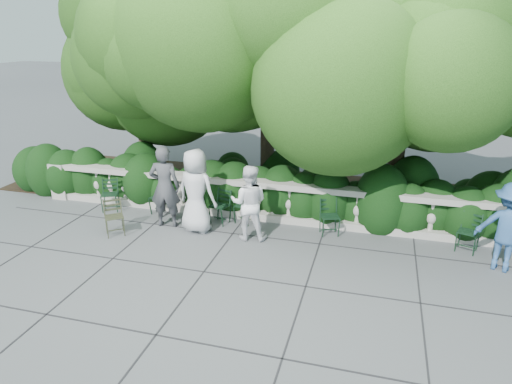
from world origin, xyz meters
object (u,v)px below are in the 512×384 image
(chair_weathered, at_px, (117,237))
(chair_c, at_px, (217,225))
(chair_a, at_px, (157,216))
(chair_e, at_px, (463,254))
(person_businessman, at_px, (196,191))
(person_older_blue, at_px, (508,227))
(chair_d, at_px, (242,225))
(chair_f, at_px, (330,237))
(chair_b, at_px, (110,213))
(person_woman_grey, at_px, (165,187))
(person_casual_man, at_px, (249,203))

(chair_weathered, bearing_deg, chair_c, -5.09)
(chair_a, height_order, chair_e, same)
(person_businessman, distance_m, person_older_blue, 6.42)
(chair_d, bearing_deg, chair_a, -165.02)
(chair_f, bearing_deg, chair_e, -21.15)
(chair_b, distance_m, person_businessman, 2.77)
(chair_e, height_order, person_businessman, person_businessman)
(chair_e, xyz_separation_m, person_woman_grey, (-6.64, -0.32, 0.98))
(person_older_blue, bearing_deg, person_casual_man, 20.75)
(chair_a, bearing_deg, chair_weathered, -85.54)
(chair_b, distance_m, person_older_blue, 9.04)
(chair_c, relative_size, person_older_blue, 0.47)
(chair_a, bearing_deg, person_casual_man, 3.85)
(chair_c, bearing_deg, chair_d, 32.15)
(chair_b, distance_m, person_casual_man, 3.96)
(person_businessman, relative_size, person_woman_grey, 1.00)
(chair_d, bearing_deg, person_woman_grey, -150.04)
(chair_weathered, distance_m, person_casual_man, 3.12)
(chair_b, xyz_separation_m, chair_e, (8.39, 0.00, 0.00))
(chair_b, bearing_deg, chair_c, -21.96)
(chair_b, relative_size, chair_c, 1.00)
(chair_d, xyz_separation_m, person_businessman, (-0.90, -0.56, 0.97))
(chair_e, bearing_deg, chair_c, -159.37)
(person_woman_grey, height_order, person_casual_man, person_woman_grey)
(person_woman_grey, bearing_deg, chair_b, -20.22)
(chair_b, height_order, chair_e, same)
(person_businessman, bearing_deg, chair_b, 3.00)
(chair_e, xyz_separation_m, chair_weathered, (-7.45, -1.24, 0.00))
(chair_b, xyz_separation_m, person_older_blue, (8.99, -0.47, 0.89))
(chair_c, xyz_separation_m, person_older_blue, (6.10, -0.48, 0.89))
(chair_weathered, distance_m, person_woman_grey, 1.57)
(person_older_blue, bearing_deg, chair_b, 17.80)
(chair_b, height_order, person_businessman, person_businessman)
(person_casual_man, bearing_deg, chair_e, 178.16)
(person_businessman, xyz_separation_m, person_woman_grey, (-0.81, 0.07, 0.00))
(chair_e, bearing_deg, chair_weathered, -149.88)
(chair_e, height_order, chair_f, same)
(person_casual_man, bearing_deg, chair_weathered, 7.16)
(person_businessman, distance_m, person_woman_grey, 0.81)
(chair_weathered, bearing_deg, person_older_blue, -32.18)
(person_businessman, relative_size, person_casual_man, 1.14)
(chair_f, distance_m, person_casual_man, 2.03)
(chair_c, xyz_separation_m, chair_weathered, (-1.95, -1.24, 0.00))
(chair_e, bearing_deg, chair_f, -160.67)
(chair_d, xyz_separation_m, chair_e, (4.93, -0.17, 0.00))
(chair_e, distance_m, person_casual_man, 4.66)
(chair_b, height_order, chair_weathered, same)
(person_casual_man, distance_m, person_older_blue, 5.15)
(chair_e, relative_size, person_older_blue, 0.47)
(chair_weathered, relative_size, person_woman_grey, 0.43)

